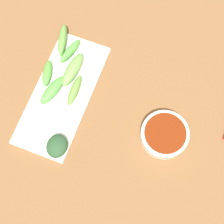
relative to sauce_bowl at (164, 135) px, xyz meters
name	(u,v)px	position (x,y,z in m)	size (l,w,h in m)	color
tabletop	(106,106)	(0.16, -0.03, -0.03)	(2.10, 2.10, 0.02)	brown
sauce_bowl	(164,135)	(0.00, 0.00, 0.00)	(0.11, 0.11, 0.04)	white
serving_plate	(62,95)	(0.27, -0.01, -0.01)	(0.14, 0.32, 0.01)	white
broccoli_stalk_0	(47,73)	(0.32, -0.04, 0.00)	(0.02, 0.07, 0.02)	#5EAD43
broccoli_stalk_1	(73,70)	(0.27, -0.08, 0.01)	(0.03, 0.10, 0.03)	#79A955
broccoli_stalk_2	(63,40)	(0.32, -0.14, 0.01)	(0.02, 0.09, 0.03)	#6BAA49
broccoli_leafy_3	(57,146)	(0.23, 0.12, 0.01)	(0.05, 0.06, 0.03)	#2D5230
broccoli_stalk_4	(75,90)	(0.24, -0.03, 0.00)	(0.02, 0.08, 0.02)	#70A245
broccoli_stalk_5	(70,51)	(0.29, -0.12, 0.01)	(0.02, 0.08, 0.03)	#5FB04A
broccoli_stalk_6	(52,90)	(0.29, -0.01, 0.00)	(0.03, 0.09, 0.02)	#5EAA4A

